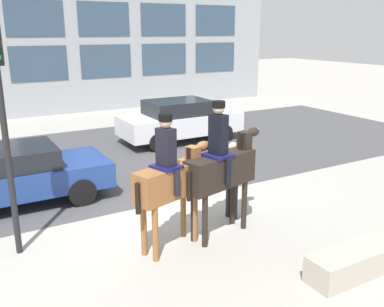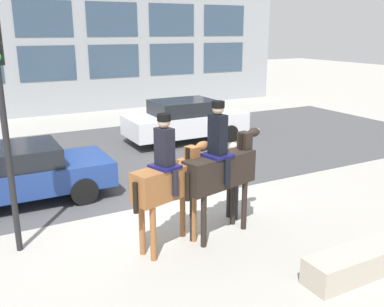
# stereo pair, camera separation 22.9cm
# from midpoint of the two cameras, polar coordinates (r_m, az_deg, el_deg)

# --- Properties ---
(ground_plane) EXTENTS (80.00, 80.00, 0.00)m
(ground_plane) POSITION_cam_midpoint_polar(r_m,az_deg,el_deg) (9.70, -3.04, -7.83)
(ground_plane) COLOR #9E9B93
(road_surface) EXTENTS (25.48, 8.50, 0.01)m
(road_surface) POSITION_cam_midpoint_polar(r_m,az_deg,el_deg) (13.89, -11.43, -0.62)
(road_surface) COLOR #444447
(road_surface) RESTS_ON ground_plane
(mounted_horse_lead) EXTENTS (1.80, 0.83, 2.56)m
(mounted_horse_lead) POSITION_cam_midpoint_polar(r_m,az_deg,el_deg) (7.72, -2.19, -3.34)
(mounted_horse_lead) COLOR brown
(mounted_horse_lead) RESTS_ON ground_plane
(mounted_horse_companion) EXTENTS (1.95, 0.79, 2.69)m
(mounted_horse_companion) POSITION_cam_midpoint_polar(r_m,az_deg,el_deg) (8.22, 4.70, -1.86)
(mounted_horse_companion) COLOR black
(mounted_horse_companion) RESTS_ON ground_plane
(pedestrian_bystander) EXTENTS (0.80, 0.63, 1.69)m
(pedestrian_bystander) POSITION_cam_midpoint_polar(r_m,az_deg,el_deg) (9.10, 6.20, -2.82)
(pedestrian_bystander) COLOR #232328
(pedestrian_bystander) RESTS_ON ground_plane
(street_car_near_lane) EXTENTS (4.33, 1.90, 1.37)m
(street_car_near_lane) POSITION_cam_midpoint_polar(r_m,az_deg,el_deg) (10.74, -21.96, -2.45)
(street_car_near_lane) COLOR navy
(street_car_near_lane) RESTS_ON ground_plane
(street_car_far_lane) EXTENTS (4.37, 1.92, 1.51)m
(street_car_far_lane) POSITION_cam_midpoint_polar(r_m,az_deg,el_deg) (15.59, -0.49, 4.49)
(street_car_far_lane) COLOR silver
(street_car_far_lane) RESTS_ON ground_plane
(traffic_light) EXTENTS (0.24, 0.29, 4.10)m
(traffic_light) POSITION_cam_midpoint_polar(r_m,az_deg,el_deg) (7.86, -23.26, 6.12)
(traffic_light) COLOR black
(traffic_light) RESTS_ON ground_plane
(planter_ledge) EXTENTS (2.25, 0.56, 0.45)m
(planter_ledge) POSITION_cam_midpoint_polar(r_m,az_deg,el_deg) (7.93, 22.63, -13.11)
(planter_ledge) COLOR #ADA393
(planter_ledge) RESTS_ON ground_plane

